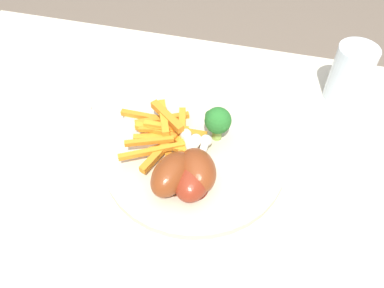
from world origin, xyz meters
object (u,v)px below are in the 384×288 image
broccoli_floret_front (217,121)px  chicken_drumstick_far (173,172)px  dinner_plate (192,155)px  fork (36,119)px  water_glass (350,74)px  carrot_fries_pile (168,132)px  dining_table (193,201)px  chicken_drumstick_near (194,177)px  chicken_drumstick_extra (196,168)px

broccoli_floret_front → chicken_drumstick_far: broccoli_floret_front is taller
dinner_plate → fork: size_ratio=1.51×
broccoli_floret_front → water_glass: size_ratio=0.58×
carrot_fries_pile → water_glass: bearing=-145.6°
fork → carrot_fries_pile: bearing=148.7°
chicken_drumstick_far → fork: size_ratio=0.67×
dinner_plate → broccoli_floret_front: (-0.03, -0.04, 0.04)m
fork → dinner_plate: bearing=144.9°
dining_table → fork: fork is taller
chicken_drumstick_near → fork: bearing=-13.7°
chicken_drumstick_far → water_glass: (-0.24, -0.27, 0.02)m
carrot_fries_pile → chicken_drumstick_far: 0.09m
dining_table → water_glass: 0.36m
water_glass → broccoli_floret_front: bearing=39.6°
water_glass → chicken_drumstick_far: bearing=47.8°
broccoli_floret_front → chicken_drumstick_extra: bearing=82.0°
carrot_fries_pile → chicken_drumstick_extra: size_ratio=1.34×
chicken_drumstick_far → chicken_drumstick_extra: (-0.03, -0.02, -0.00)m
dinner_plate → chicken_drumstick_extra: size_ratio=2.40×
chicken_drumstick_near → fork: chicken_drumstick_near is taller
chicken_drumstick_extra → dining_table: bearing=-70.4°
chicken_drumstick_near → chicken_drumstick_extra: 0.01m
chicken_drumstick_far → water_glass: 0.36m
broccoli_floret_front → chicken_drumstick_extra: broccoli_floret_front is taller
fork → water_glass: 0.55m
dining_table → fork: size_ratio=5.77×
carrot_fries_pile → chicken_drumstick_extra: chicken_drumstick_extra is taller
fork → chicken_drumstick_extra: bearing=136.4°
dining_table → broccoli_floret_front: broccoli_floret_front is taller
carrot_fries_pile → chicken_drumstick_extra: 0.09m
dinner_plate → water_glass: bearing=-138.2°
dining_table → chicken_drumstick_near: (-0.01, 0.05, 0.15)m
carrot_fries_pile → dining_table: bearing=153.3°
carrot_fries_pile → chicken_drumstick_near: (-0.06, 0.08, 0.01)m
broccoli_floret_front → fork: (0.31, 0.03, -0.05)m
chicken_drumstick_extra → water_glass: bearing=-130.1°
chicken_drumstick_extra → fork: bearing=-11.1°
chicken_drumstick_far → dining_table: bearing=-106.7°
chicken_drumstick_extra → water_glass: size_ratio=1.15×
dinner_plate → fork: (0.28, -0.01, -0.00)m
dinner_plate → broccoli_floret_front: size_ratio=4.70×
carrot_fries_pile → water_glass: water_glass is taller
dinner_plate → fork: 0.28m
dining_table → chicken_drumstick_far: size_ratio=8.55×
broccoli_floret_front → carrot_fries_pile: size_ratio=0.38×
dining_table → chicken_drumstick_extra: size_ratio=9.17×
dinner_plate → chicken_drumstick_near: (-0.02, 0.06, 0.03)m
carrot_fries_pile → chicken_drumstick_near: 0.10m
fork → water_glass: size_ratio=1.82×
dining_table → chicken_drumstick_near: 0.16m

